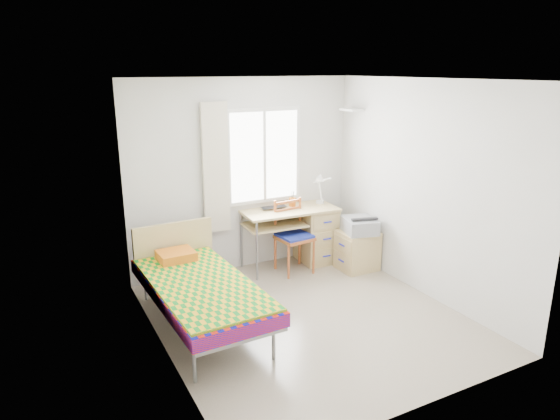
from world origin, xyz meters
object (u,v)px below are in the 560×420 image
at_px(chair, 293,232).
at_px(printer, 359,225).
at_px(cabinet, 357,250).
at_px(desk, 311,231).
at_px(bed, 199,287).

bearing_deg(chair, printer, -32.20).
xyz_separation_m(cabinet, printer, (0.01, -0.02, 0.38)).
distance_m(desk, chair, 0.45).
xyz_separation_m(desk, printer, (0.41, -0.58, 0.20)).
height_order(chair, cabinet, chair).
relative_size(chair, cabinet, 1.83).
bearing_deg(cabinet, chair, 154.79).
height_order(bed, cabinet, bed).
relative_size(cabinet, printer, 0.98).
distance_m(cabinet, printer, 0.38).
distance_m(bed, printer, 2.50).
relative_size(bed, desk, 1.56).
relative_size(bed, printer, 3.80).
bearing_deg(printer, chair, 167.88).
distance_m(bed, cabinet, 2.49).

